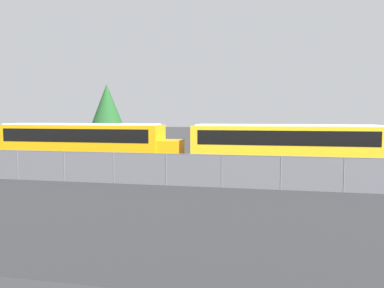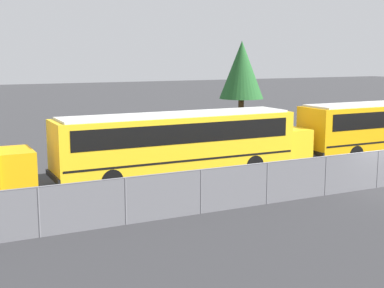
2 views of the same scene
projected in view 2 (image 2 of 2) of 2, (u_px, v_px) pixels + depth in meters
The scene contains 4 objects.
ground_plane at pixel (376, 188), 24.73m from camera, with size 200.00×200.00×0.00m, color #38383A.
fence at pixel (378, 169), 24.58m from camera, with size 128.49×0.07×1.77m.
school_bus_3 at pixel (183, 139), 26.69m from camera, with size 13.86×2.60×3.23m.
tree_1 at pixel (242, 70), 41.42m from camera, with size 3.43×3.43×7.18m.
Camera 2 is at (-18.39, -17.72, 6.07)m, focal length 50.00 mm.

